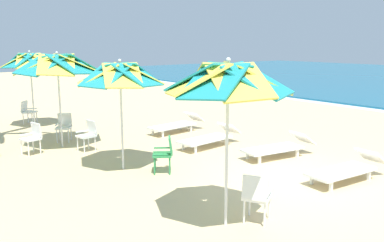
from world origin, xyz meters
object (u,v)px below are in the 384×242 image
object	(u,v)px
plastic_chair_0	(256,195)
sun_lounger_3	(177,124)
plastic_chair_4	(88,134)
sun_lounger_1	(279,147)
plastic_chair_3	(32,137)
sun_lounger_2	(210,137)
beach_umbrella_1	(120,75)
plastic_chair_1	(165,152)
plastic_chair_2	(64,126)
beach_umbrella_3	(30,61)
beach_umbrella_0	(228,81)
beach_umbrella_2	(57,65)
sun_lounger_0	(347,168)
plastic_chair_5	(28,111)

from	to	relation	value
plastic_chair_0	sun_lounger_3	world-z (taller)	plastic_chair_0
plastic_chair_4	sun_lounger_1	bearing A→B (deg)	45.19
plastic_chair_3	sun_lounger_2	xyz separation A→B (m)	(2.36, 4.39, -0.22)
beach_umbrella_1	sun_lounger_2	distance (m)	3.69
plastic_chair_1	sun_lounger_3	size ratio (longest dim) A/B	0.39
plastic_chair_2	beach_umbrella_1	bearing A→B (deg)	1.10
plastic_chair_0	beach_umbrella_3	size ratio (longest dim) A/B	0.31
beach_umbrella_1	sun_lounger_2	size ratio (longest dim) A/B	1.21
sun_lounger_1	beach_umbrella_0	bearing A→B (deg)	-60.99
plastic_chair_1	beach_umbrella_3	xyz separation A→B (m)	(-7.33, -0.79, 1.88)
sun_lounger_1	plastic_chair_0	bearing A→B (deg)	-54.98
plastic_chair_4	sun_lounger_2	distance (m)	3.51
plastic_chair_0	sun_lounger_1	world-z (taller)	plastic_chair_0
plastic_chair_3	sun_lounger_1	xyz separation A→B (m)	(4.35, 5.11, -0.22)
beach_umbrella_2	sun_lounger_2	world-z (taller)	beach_umbrella_2
beach_umbrella_2	plastic_chair_3	world-z (taller)	beach_umbrella_2
sun_lounger_1	sun_lounger_3	xyz separation A→B (m)	(-4.17, -0.37, 0.00)
sun_lounger_1	sun_lounger_2	distance (m)	2.12
plastic_chair_0	sun_lounger_0	world-z (taller)	plastic_chair_0
beach_umbrella_1	beach_umbrella_2	world-z (taller)	beach_umbrella_2
plastic_chair_2	plastic_chair_3	xyz separation A→B (m)	(0.94, -1.24, 0.00)
plastic_chair_2	beach_umbrella_3	xyz separation A→B (m)	(-2.82, -0.06, 1.88)
beach_umbrella_3	sun_lounger_0	bearing A→B (deg)	19.57
beach_umbrella_0	beach_umbrella_1	xyz separation A→B (m)	(-3.80, 0.12, -0.15)
plastic_chair_4	beach_umbrella_3	bearing A→B (deg)	-177.70
plastic_chair_1	plastic_chair_4	xyz separation A→B (m)	(-2.96, -0.62, 0.00)
plastic_chair_4	sun_lounger_0	bearing A→B (deg)	30.44
beach_umbrella_2	sun_lounger_0	xyz separation A→B (m)	(6.81, 3.92, -2.13)
beach_umbrella_3	plastic_chair_5	distance (m)	2.03
beach_umbrella_2	plastic_chair_2	world-z (taller)	beach_umbrella_2
beach_umbrella_1	plastic_chair_5	distance (m)	7.47
plastic_chair_3	beach_umbrella_1	bearing A→B (deg)	25.66
plastic_chair_1	sun_lounger_1	bearing A→B (deg)	76.16
beach_umbrella_1	plastic_chair_3	size ratio (longest dim) A/B	3.07
plastic_chair_4	sun_lounger_2	bearing A→B (deg)	60.02
plastic_chair_0	beach_umbrella_1	distance (m)	4.44
sun_lounger_0	sun_lounger_1	world-z (taller)	same
plastic_chair_5	sun_lounger_2	distance (m)	7.60
beach_umbrella_1	sun_lounger_3	distance (m)	4.73
plastic_chair_4	sun_lounger_3	size ratio (longest dim) A/B	0.39
plastic_chair_4	sun_lounger_3	distance (m)	3.43
plastic_chair_2	plastic_chair_0	bearing A→B (deg)	3.11
plastic_chair_5	sun_lounger_0	bearing A→B (deg)	18.28
beach_umbrella_1	sun_lounger_2	world-z (taller)	beach_umbrella_1
plastic_chair_1	plastic_chair_5	world-z (taller)	same
beach_umbrella_3	beach_umbrella_1	bearing A→B (deg)	1.17
beach_umbrella_0	plastic_chair_3	world-z (taller)	beach_umbrella_0
beach_umbrella_1	sun_lounger_0	xyz separation A→B (m)	(3.81, 3.53, -2.00)
beach_umbrella_1	plastic_chair_1	bearing A→B (deg)	37.83
plastic_chair_2	sun_lounger_0	bearing A→B (deg)	25.71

